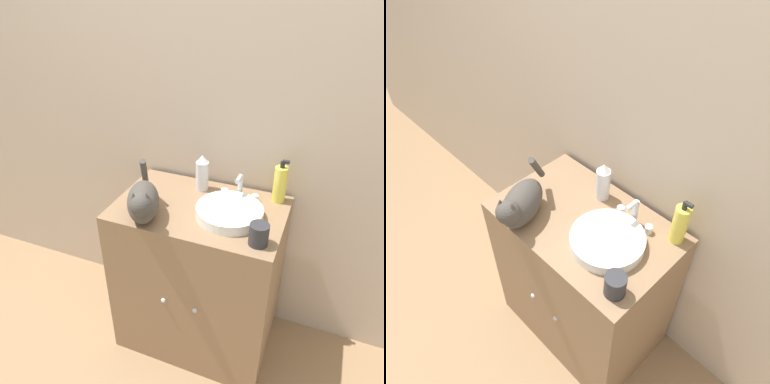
# 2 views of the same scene
# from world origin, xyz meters

# --- Properties ---
(ground_plane) EXTENTS (8.00, 8.00, 0.00)m
(ground_plane) POSITION_xyz_m (0.00, 0.00, 0.00)
(ground_plane) COLOR #997551
(wall_back) EXTENTS (6.00, 0.05, 2.50)m
(wall_back) POSITION_xyz_m (0.00, 0.54, 1.25)
(wall_back) COLOR #C6B29E
(wall_back) RESTS_ON ground_plane
(vanity_cabinet) EXTENTS (0.77, 0.51, 0.84)m
(vanity_cabinet) POSITION_xyz_m (0.00, 0.25, 0.42)
(vanity_cabinet) COLOR #8C6B4C
(vanity_cabinet) RESTS_ON ground_plane
(sink_basin) EXTENTS (0.29, 0.29, 0.05)m
(sink_basin) POSITION_xyz_m (0.15, 0.22, 0.86)
(sink_basin) COLOR white
(sink_basin) RESTS_ON vanity_cabinet
(faucet) EXTENTS (0.18, 0.08, 0.13)m
(faucet) POSITION_xyz_m (0.15, 0.38, 0.89)
(faucet) COLOR silver
(faucet) RESTS_ON vanity_cabinet
(cat) EXTENTS (0.23, 0.35, 0.22)m
(cat) POSITION_xyz_m (-0.19, 0.08, 0.92)
(cat) COLOR #47423D
(cat) RESTS_ON vanity_cabinet
(soap_bottle) EXTENTS (0.06, 0.06, 0.21)m
(soap_bottle) POSITION_xyz_m (0.32, 0.43, 0.93)
(soap_bottle) COLOR #EADB4C
(soap_bottle) RESTS_ON vanity_cabinet
(spray_bottle) EXTENTS (0.06, 0.06, 0.18)m
(spray_bottle) POSITION_xyz_m (-0.05, 0.40, 0.92)
(spray_bottle) COLOR silver
(spray_bottle) RESTS_ON vanity_cabinet
(cup) EXTENTS (0.08, 0.08, 0.09)m
(cup) POSITION_xyz_m (0.30, 0.09, 0.88)
(cup) COLOR #2D2D33
(cup) RESTS_ON vanity_cabinet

